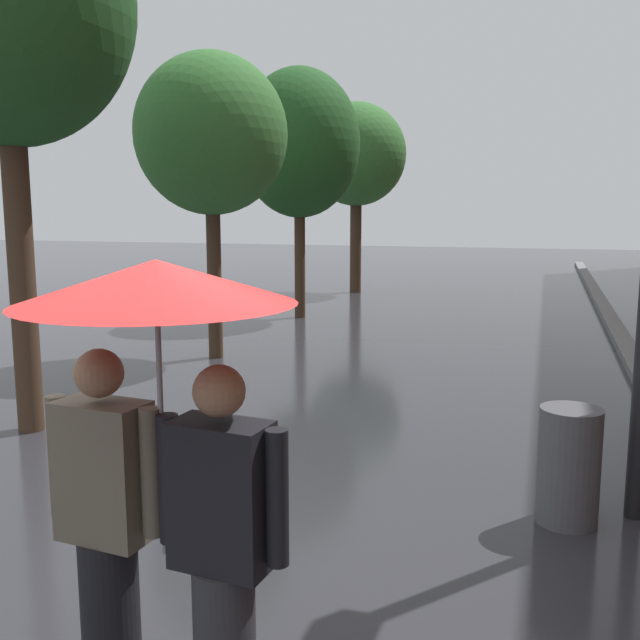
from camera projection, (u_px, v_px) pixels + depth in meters
name	position (u px, v px, depth m)	size (l,w,h in m)	color
kerb_strip	(622.00, 340.00, 12.02)	(0.30, 36.00, 0.12)	slate
street_tree_0	(4.00, 2.00, 6.71)	(2.44, 2.44, 5.57)	#473323
street_tree_1	(211.00, 136.00, 10.42)	(2.24, 2.24, 4.50)	#473323
street_tree_2	(299.00, 144.00, 14.41)	(2.45, 2.45, 5.05)	#473323
street_tree_3	(356.00, 155.00, 18.91)	(2.63, 2.63, 5.03)	#473323
couple_under_umbrella	(159.00, 422.00, 2.94)	(1.17, 1.14, 2.05)	black
litter_bin	(569.00, 466.00, 5.13)	(0.44, 0.44, 0.85)	#4C4C51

